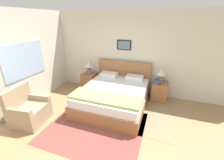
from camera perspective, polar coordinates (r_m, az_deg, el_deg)
The scene contains 13 objects.
wall_back at distance 4.90m, azimuth 6.16°, elevation 9.88°, with size 7.25×0.09×2.60m.
wall_left at distance 4.84m, azimuth -28.91°, elevation 7.06°, with size 0.08×5.47×2.60m.
area_rug_main at distance 3.68m, azimuth -6.25°, elevation -17.34°, with size 2.16×1.88×0.01m.
area_rug_bedside at distance 4.06m, azimuth 15.87°, elevation -13.93°, with size 0.90×1.49×0.01m.
bed at distance 4.27m, azimuth 0.71°, elevation -6.12°, with size 1.76×2.07×1.08m.
armchair at distance 4.16m, azimuth -29.22°, elevation -10.24°, with size 0.77×0.85×0.90m.
nightstand_near_window at distance 5.39m, azimuth -8.60°, elevation -0.42°, with size 0.46×0.48×0.57m.
nightstand_by_door at distance 4.81m, azimuth 17.58°, elevation -4.15°, with size 0.46×0.48×0.57m.
table_lamp_near_window at distance 5.18m, azimuth -8.87°, elevation 5.71°, with size 0.30×0.30×0.46m.
table_lamp_by_door at distance 4.59m, azimuth 18.38°, elevation 2.61°, with size 0.30×0.30×0.46m.
book_thick_bottom at distance 4.65m, azimuth 16.72°, elevation -0.83°, with size 0.19×0.26×0.04m.
book_hardcover_middle at distance 4.64m, azimuth 16.77°, elevation -0.39°, with size 0.19×0.24×0.04m.
book_novel_upper at distance 4.62m, azimuth 16.82°, elevation -0.01°, with size 0.21×0.23×0.03m.
Camera 1 is at (1.12, -1.56, 2.35)m, focal length 24.00 mm.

